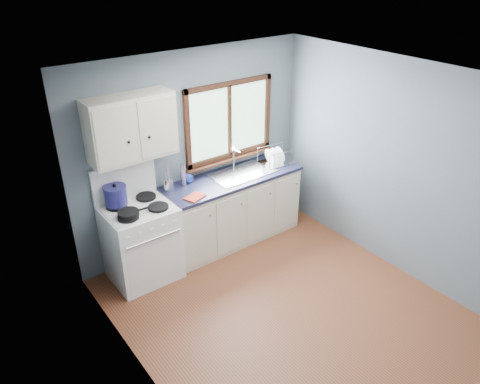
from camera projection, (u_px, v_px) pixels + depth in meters
floor at (286, 310)px, 5.10m from camera, size 3.20×3.60×0.02m
ceiling at (299, 80)px, 3.92m from camera, size 3.20×3.60×0.02m
wall_back at (193, 151)px, 5.79m from camera, size 3.20×0.02×2.50m
wall_front at (469, 315)px, 3.23m from camera, size 3.20×0.02×2.50m
wall_left at (139, 272)px, 3.66m from camera, size 0.02×3.60×2.50m
wall_right at (396, 168)px, 5.36m from camera, size 0.02×3.60×2.50m
gas_range at (141, 240)px, 5.40m from camera, size 0.76×0.69×1.36m
base_cabinets at (232, 212)px, 6.15m from camera, size 1.85×0.60×0.88m
countertop at (231, 178)px, 5.92m from camera, size 1.89×0.64×0.04m
sink at (243, 177)px, 6.03m from camera, size 0.84×0.46×0.44m
window at (229, 126)px, 5.94m from camera, size 1.36×0.10×1.03m
upper_cabinets at (131, 128)px, 4.95m from camera, size 0.95×0.35×0.70m
skillet at (129, 213)px, 4.98m from camera, size 0.35×0.24×0.05m
stockpot at (115, 195)px, 5.16m from camera, size 0.33×0.33×0.25m
utensil_crock at (169, 184)px, 5.55m from camera, size 0.14×0.14×0.39m
thermos at (183, 175)px, 5.64m from camera, size 0.07×0.07×0.29m
soap_bottle at (190, 173)px, 5.69m from camera, size 0.11×0.11×0.27m
dish_towel at (195, 197)px, 5.42m from camera, size 0.27×0.23×0.02m
dish_rack at (275, 159)px, 6.26m from camera, size 0.46×0.37×0.22m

